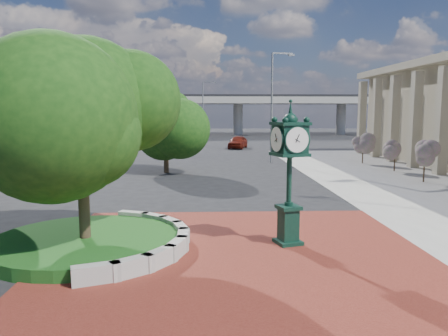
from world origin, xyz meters
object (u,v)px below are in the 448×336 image
Objects in this scene: parked_car at (238,142)px; post_clock at (289,168)px; street_lamp_near at (274,99)px; street_lamp_far at (204,108)px.

post_clock is at bearing -75.58° from parked_car.
street_lamp_near reaches higher than street_lamp_far.
parked_car is at bearing 88.46° from post_clock.
post_clock is 38.82m from parked_car.
parked_car is 7.14m from street_lamp_far.
parked_car is at bearing 97.76° from street_lamp_near.
parked_car is (1.04, 38.76, -1.88)m from post_clock.
street_lamp_far is at bearing 107.61° from street_lamp_near.
street_lamp_far is (-6.13, 19.32, -0.70)m from street_lamp_near.
post_clock reaches higher than parked_car.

